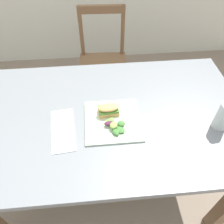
# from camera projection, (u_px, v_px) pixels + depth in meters

# --- Properties ---
(ground_plane) EXTENTS (8.03, 8.03, 0.00)m
(ground_plane) POSITION_uv_depth(u_px,v_px,m) (91.00, 189.00, 1.61)
(ground_plane) COLOR #7A6B5B
(dining_table) EXTENTS (1.37, 0.84, 0.74)m
(dining_table) POSITION_uv_depth(u_px,v_px,m) (110.00, 129.00, 1.19)
(dining_table) COLOR slate
(dining_table) RESTS_ON ground
(chair_wooden_far) EXTENTS (0.42, 0.42, 0.87)m
(chair_wooden_far) POSITION_uv_depth(u_px,v_px,m) (103.00, 63.00, 1.89)
(chair_wooden_far) COLOR brown
(chair_wooden_far) RESTS_ON ground
(plate_lunch) EXTENTS (0.27, 0.27, 0.01)m
(plate_lunch) POSITION_uv_depth(u_px,v_px,m) (113.00, 120.00, 1.07)
(plate_lunch) COLOR beige
(plate_lunch) RESTS_ON dining_table
(sandwich_half_front) EXTENTS (0.11, 0.07, 0.06)m
(sandwich_half_front) POSITION_uv_depth(u_px,v_px,m) (109.00, 109.00, 1.07)
(sandwich_half_front) COLOR tan
(sandwich_half_front) RESTS_ON plate_lunch
(salad_mixed_greens) EXTENTS (0.11, 0.12, 0.03)m
(salad_mixed_greens) POSITION_uv_depth(u_px,v_px,m) (115.00, 126.00, 1.03)
(salad_mixed_greens) COLOR #3D7033
(salad_mixed_greens) RESTS_ON plate_lunch
(napkin_folded) EXTENTS (0.13, 0.26, 0.00)m
(napkin_folded) POSITION_uv_depth(u_px,v_px,m) (63.00, 130.00, 1.04)
(napkin_folded) COLOR white
(napkin_folded) RESTS_ON dining_table
(fork_on_napkin) EXTENTS (0.04, 0.19, 0.00)m
(fork_on_napkin) POSITION_uv_depth(u_px,v_px,m) (63.00, 126.00, 1.04)
(fork_on_napkin) COLOR silver
(fork_on_napkin) RESTS_ON napkin_folded
(bottle_cold_brew) EXTENTS (0.07, 0.07, 0.18)m
(bottle_cold_brew) POSITION_uv_depth(u_px,v_px,m) (223.00, 117.00, 1.00)
(bottle_cold_brew) COLOR black
(bottle_cold_brew) RESTS_ON dining_table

